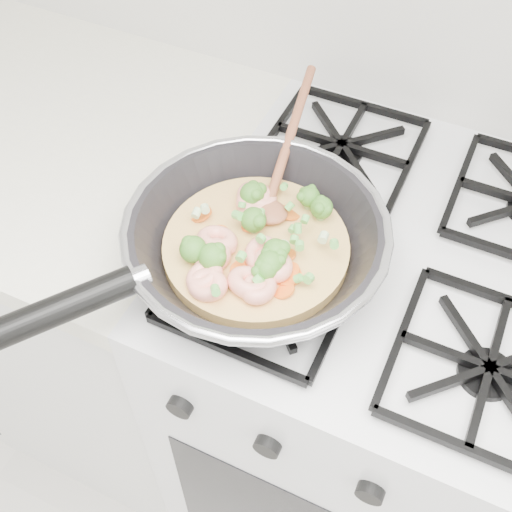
% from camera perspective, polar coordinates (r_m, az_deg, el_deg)
% --- Properties ---
extents(stove, '(0.60, 0.60, 0.92)m').
position_cam_1_polar(stove, '(1.30, 9.44, -11.82)').
color(stove, white).
rests_on(stove, ground).
extents(counter_left, '(1.00, 0.60, 0.90)m').
position_cam_1_polar(counter_left, '(1.56, -19.31, -0.24)').
color(counter_left, white).
rests_on(counter_left, ground).
extents(skillet, '(0.40, 0.61, 0.10)m').
position_cam_1_polar(skillet, '(0.84, -0.37, 1.27)').
color(skillet, black).
rests_on(skillet, stove).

